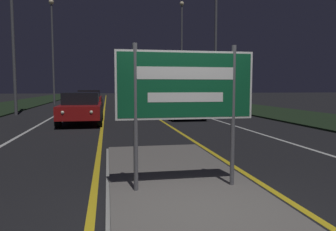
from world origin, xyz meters
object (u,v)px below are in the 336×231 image
(streetlight_right_near, at_px, (216,25))
(car_receding_1, at_px, (185,97))
(car_approaching_0, at_px, (81,107))
(streetlight_left_far, at_px, (53,41))
(car_receding_0, at_px, (183,105))
(highway_sign, at_px, (186,90))
(streetlight_right_far, at_px, (182,43))
(car_approaching_1, at_px, (89,98))
(car_receding_3, at_px, (131,93))
(car_receding_2, at_px, (162,94))
(streetlight_left_near, at_px, (12,9))

(streetlight_right_near, height_order, car_receding_1, streetlight_right_near)
(car_approaching_0, bearing_deg, streetlight_left_far, 102.50)
(streetlight_right_near, relative_size, car_receding_0, 2.28)
(highway_sign, distance_m, streetlight_right_far, 29.95)
(highway_sign, bearing_deg, streetlight_left_far, 102.60)
(highway_sign, bearing_deg, streetlight_right_near, 69.89)
(streetlight_left_far, relative_size, car_receding_1, 2.01)
(streetlight_right_far, relative_size, car_approaching_1, 2.47)
(car_receding_1, relative_size, car_approaching_1, 1.14)
(car_receding_3, bearing_deg, car_receding_2, -71.35)
(streetlight_left_near, height_order, car_approaching_1, streetlight_left_near)
(car_receding_2, bearing_deg, streetlight_left_near, -119.62)
(streetlight_right_near, distance_m, car_receding_0, 7.72)
(streetlight_right_far, height_order, car_receding_3, streetlight_right_far)
(car_receding_1, height_order, car_approaching_1, car_approaching_1)
(car_receding_3, distance_m, car_approaching_1, 25.73)
(car_receding_0, relative_size, car_receding_3, 1.01)
(streetlight_left_far, distance_m, car_receding_0, 18.36)
(streetlight_right_far, height_order, car_receding_0, streetlight_right_far)
(car_receding_3, bearing_deg, car_receding_1, -81.64)
(streetlight_left_far, relative_size, car_approaching_0, 2.24)
(streetlight_left_near, xyz_separation_m, car_receding_0, (9.29, -3.49, -5.42))
(car_receding_2, bearing_deg, streetlight_right_near, -89.29)
(car_receding_2, bearing_deg, car_receding_1, -89.98)
(car_receding_0, bearing_deg, streetlight_right_near, 53.99)
(car_receding_0, relative_size, car_approaching_1, 1.00)
(streetlight_left_near, relative_size, car_receding_2, 2.22)
(highway_sign, relative_size, streetlight_right_far, 0.21)
(streetlight_right_near, height_order, car_approaching_1, streetlight_right_near)
(streetlight_left_far, relative_size, car_receding_2, 2.23)
(car_receding_1, distance_m, car_receding_2, 12.76)
(streetlight_right_near, relative_size, car_receding_3, 2.31)
(highway_sign, xyz_separation_m, car_receding_0, (2.77, 12.17, -0.93))
(car_receding_0, distance_m, car_receding_3, 35.16)
(car_receding_0, distance_m, car_receding_2, 25.53)
(highway_sign, height_order, car_receding_3, highway_sign)
(streetlight_left_near, distance_m, car_approaching_0, 8.55)
(streetlight_right_far, bearing_deg, car_receding_1, -98.63)
(car_receding_2, xyz_separation_m, car_approaching_0, (-8.28, -27.04, 0.02))
(streetlight_right_near, distance_m, car_approaching_1, 11.45)
(streetlight_left_far, height_order, car_receding_1, streetlight_left_far)
(streetlight_left_near, height_order, car_receding_2, streetlight_left_near)
(highway_sign, relative_size, car_receding_1, 0.47)
(highway_sign, height_order, streetlight_right_near, streetlight_right_near)
(car_receding_2, bearing_deg, car_approaching_0, -107.02)
(streetlight_left_near, bearing_deg, streetlight_right_far, 45.35)
(streetlight_right_far, relative_size, car_approaching_0, 2.42)
(streetlight_left_far, xyz_separation_m, streetlight_right_far, (12.66, 1.49, 0.33))
(car_receding_0, height_order, car_receding_1, car_receding_1)
(car_receding_0, xyz_separation_m, car_approaching_0, (-5.14, -1.70, 0.04))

